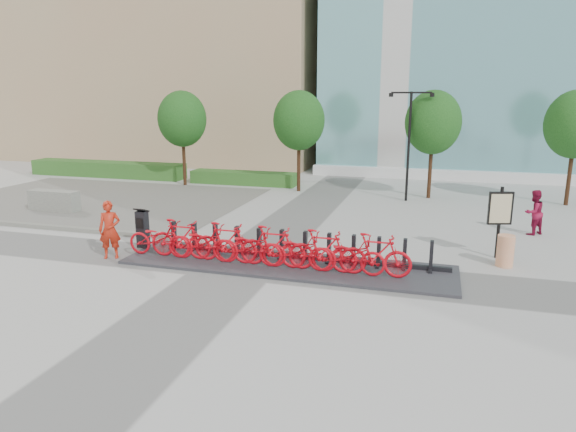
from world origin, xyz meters
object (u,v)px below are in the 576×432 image
(pedestrian, at_px, (534,212))
(map_sign, at_px, (500,211))
(bike_0, at_px, (159,239))
(jersey_barrier, at_px, (54,201))
(kiosk, at_px, (143,228))
(construction_barrel, at_px, (505,251))
(worker_red, at_px, (110,230))

(pedestrian, bearing_deg, map_sign, 25.54)
(bike_0, relative_size, jersey_barrier, 0.90)
(jersey_barrier, distance_m, map_sign, 17.68)
(map_sign, bearing_deg, kiosk, 175.05)
(jersey_barrier, bearing_deg, bike_0, -30.34)
(bike_0, bearing_deg, construction_barrel, -78.02)
(kiosk, bearing_deg, worker_red, -113.00)
(bike_0, xyz_separation_m, map_sign, (9.81, 2.90, 0.84))
(worker_red, distance_m, pedestrian, 14.31)
(worker_red, distance_m, jersey_barrier, 8.10)
(kiosk, bearing_deg, construction_barrel, 8.66)
(pedestrian, height_order, map_sign, map_sign)
(bike_0, height_order, worker_red, worker_red)
(bike_0, height_order, pedestrian, pedestrian)
(construction_barrel, bearing_deg, pedestrian, 71.70)
(bike_0, relative_size, construction_barrel, 2.18)
(worker_red, xyz_separation_m, jersey_barrier, (-6.33, 5.04, -0.45))
(construction_barrel, bearing_deg, bike_0, -168.02)
(kiosk, relative_size, worker_red, 0.73)
(worker_red, bearing_deg, pedestrian, 3.08)
(bike_0, bearing_deg, map_sign, -73.53)
(pedestrian, relative_size, map_sign, 0.73)
(kiosk, height_order, worker_red, worker_red)
(bike_0, xyz_separation_m, kiosk, (-0.96, 0.64, 0.09))
(jersey_barrier, height_order, map_sign, map_sign)
(pedestrian, xyz_separation_m, map_sign, (-1.48, -3.25, 0.65))
(jersey_barrier, bearing_deg, kiosk, -29.93)
(worker_red, relative_size, pedestrian, 1.10)
(map_sign, bearing_deg, pedestrian, 48.67)
(construction_barrel, relative_size, map_sign, 0.42)
(bike_0, distance_m, kiosk, 1.16)
(bike_0, relative_size, pedestrian, 1.26)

